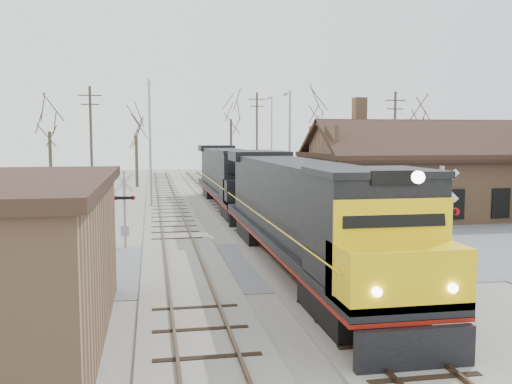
% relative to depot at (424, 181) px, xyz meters
% --- Properties ---
extents(ground, '(140.00, 140.00, 0.00)m').
position_rel_depot_xyz_m(ground, '(-11.99, -12.00, -2.41)').
color(ground, '#9F998F').
rests_on(ground, ground).
extents(road, '(60.00, 9.00, 0.03)m').
position_rel_depot_xyz_m(road, '(-11.99, -12.00, -2.39)').
color(road, slate).
rests_on(road, ground).
extents(track_main, '(3.40, 90.00, 0.24)m').
position_rel_depot_xyz_m(track_main, '(-11.99, 3.00, -2.34)').
color(track_main, '#9F998F').
rests_on(track_main, ground).
extents(track_siding, '(3.40, 90.00, 0.24)m').
position_rel_depot_xyz_m(track_siding, '(-16.49, 3.00, -2.34)').
color(track_siding, '#9F998F').
rests_on(track_siding, ground).
extents(depot, '(15.20, 9.31, 7.90)m').
position_rel_depot_xyz_m(depot, '(0.00, 0.00, 0.00)').
color(depot, '#986D4E').
rests_on(depot, ground).
extents(locomotive_lead, '(3.04, 20.35, 4.52)m').
position_rel_depot_xyz_m(locomotive_lead, '(-11.99, -13.97, -0.03)').
color(locomotive_lead, black).
rests_on(locomotive_lead, ground).
extents(locomotive_trailing, '(3.04, 20.35, 4.28)m').
position_rel_depot_xyz_m(locomotive_trailing, '(-11.99, 6.66, -0.03)').
color(locomotive_trailing, black).
rests_on(locomotive_trailing, ground).
extents(crossbuck_near, '(1.19, 0.50, 4.33)m').
position_rel_depot_xyz_m(crossbuck_near, '(-8.20, -17.48, -0.39)').
color(crossbuck_near, '#A5A8AD').
rests_on(crossbuck_near, ground).
extents(crossbuck_far, '(1.05, 0.28, 3.69)m').
position_rel_depot_xyz_m(crossbuck_far, '(-19.03, -7.32, -0.65)').
color(crossbuck_far, '#A5A8AD').
rests_on(crossbuck_far, ground).
extents(streetlight_a, '(0.25, 2.04, 9.54)m').
position_rel_depot_xyz_m(streetlight_a, '(-17.80, 8.50, 2.90)').
color(streetlight_a, '#A5A8AD').
rests_on(streetlight_a, ground).
extents(streetlight_b, '(0.25, 2.04, 8.85)m').
position_rel_depot_xyz_m(streetlight_b, '(-7.05, 8.63, 2.55)').
color(streetlight_b, '#A5A8AD').
rests_on(streetlight_b, ground).
extents(streetlight_c, '(0.25, 2.04, 9.58)m').
position_rel_depot_xyz_m(streetlight_c, '(-5.16, 24.39, 2.93)').
color(streetlight_c, '#A5A8AD').
rests_on(streetlight_c, ground).
extents(utility_pole_a, '(2.00, 0.24, 9.75)m').
position_rel_depot_xyz_m(utility_pole_a, '(-22.99, 17.90, 2.69)').
color(utility_pole_a, '#382D23').
rests_on(utility_pole_a, ground).
extents(utility_pole_b, '(2.00, 0.24, 10.40)m').
position_rel_depot_xyz_m(utility_pole_b, '(-5.61, 30.35, 3.02)').
color(utility_pole_b, '#382D23').
rests_on(utility_pole_b, ground).
extents(utility_pole_c, '(2.00, 0.24, 9.48)m').
position_rel_depot_xyz_m(utility_pole_c, '(4.84, 15.60, 2.56)').
color(utility_pole_c, '#382D23').
rests_on(utility_pole_c, ground).
extents(tree_a, '(3.86, 3.86, 9.45)m').
position_rel_depot_xyz_m(tree_a, '(-27.10, 21.43, 4.32)').
color(tree_a, '#382D23').
rests_on(tree_a, ground).
extents(tree_b, '(3.63, 3.63, 8.90)m').
position_rel_depot_xyz_m(tree_b, '(-19.25, 26.38, 3.92)').
color(tree_b, '#382D23').
rests_on(tree_b, ground).
extents(tree_c, '(5.03, 5.03, 12.33)m').
position_rel_depot_xyz_m(tree_c, '(-7.47, 38.73, 6.38)').
color(tree_c, '#382D23').
rests_on(tree_c, ground).
extents(tree_d, '(4.72, 4.72, 11.55)m').
position_rel_depot_xyz_m(tree_d, '(0.95, 28.26, 5.82)').
color(tree_d, '#382D23').
rests_on(tree_d, ground).
extents(tree_e, '(4.08, 4.08, 10.01)m').
position_rel_depot_xyz_m(tree_e, '(10.79, 23.06, 4.71)').
color(tree_e, '#382D23').
rests_on(tree_e, ground).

